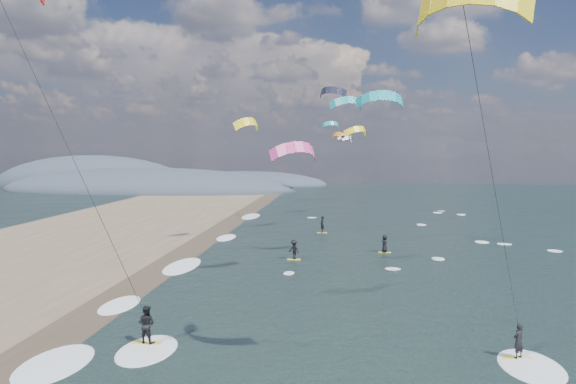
{
  "coord_description": "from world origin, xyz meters",
  "views": [
    {
      "loc": [
        1.78,
        -16.27,
        9.25
      ],
      "look_at": [
        -1.0,
        12.0,
        7.0
      ],
      "focal_mm": 35.0,
      "sensor_mm": 36.0,
      "label": 1
    }
  ],
  "objects": [
    {
      "name": "wet_sand_strip",
      "position": [
        -12.0,
        10.0,
        0.0
      ],
      "size": [
        3.0,
        240.0,
        0.0
      ],
      "primitive_type": "cube",
      "color": "#382D23",
      "rests_on": "ground"
    },
    {
      "name": "coastal_hills",
      "position": [
        -44.84,
        107.86,
        0.0
      ],
      "size": [
        80.0,
        41.0,
        15.0
      ],
      "color": "#3D4756",
      "rests_on": "ground"
    },
    {
      "name": "kitesurfer_near_a",
      "position": [
        6.39,
        3.68,
        11.2
      ],
      "size": [
        7.68,
        8.98,
        15.24
      ],
      "color": "yellow",
      "rests_on": "ground"
    },
    {
      "name": "kitesurfer_near_b",
      "position": [
        -9.79,
        4.47,
        11.15
      ],
      "size": [
        7.23,
        9.01,
        16.67
      ],
      "color": "yellow",
      "rests_on": "ground"
    },
    {
      "name": "far_kitesurfers",
      "position": [
        0.34,
        34.08,
        0.84
      ],
      "size": [
        8.84,
        15.87,
        1.84
      ],
      "color": "yellow",
      "rests_on": "ground"
    },
    {
      "name": "bg_kite_field",
      "position": [
        1.19,
        52.36,
        12.67
      ],
      "size": [
        14.72,
        73.12,
        7.95
      ],
      "color": "yellow",
      "rests_on": "ground"
    },
    {
      "name": "shoreline_surf",
      "position": [
        -10.8,
        14.75,
        0.0
      ],
      "size": [
        2.4,
        79.4,
        0.11
      ],
      "color": "white",
      "rests_on": "ground"
    }
  ]
}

